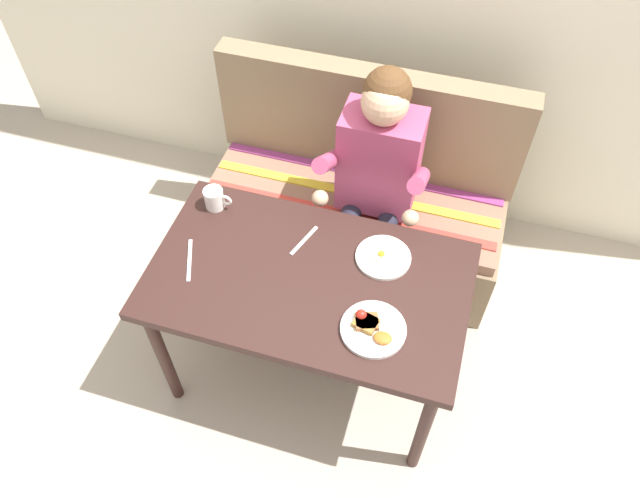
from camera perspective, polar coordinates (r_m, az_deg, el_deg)
name	(u,v)px	position (r m, az deg, el deg)	size (l,w,h in m)	color
ground_plane	(311,369)	(2.88, -0.88, -11.20)	(8.00, 8.00, 0.00)	#B0A594
table	(309,290)	(2.33, -1.07, -3.88)	(1.20, 0.70, 0.73)	#321D1A
couch	(356,205)	(3.04, 3.36, 4.12)	(1.44, 0.56, 1.00)	#816B51
person	(376,175)	(2.61, 5.25, 6.97)	(0.45, 0.61, 1.21)	#AE446A
plate_breakfast	(372,328)	(2.13, 4.90, -7.38)	(0.23, 0.23, 0.05)	white
plate_eggs	(383,257)	(2.32, 5.96, -0.76)	(0.21, 0.21, 0.04)	white
coffee_mug	(215,198)	(2.49, -9.88, 4.74)	(0.12, 0.08, 0.09)	white
fork	(304,241)	(2.37, -1.51, 0.80)	(0.01, 0.17, 0.01)	silver
knife	(190,260)	(2.36, -12.17, -1.03)	(0.01, 0.20, 0.01)	silver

